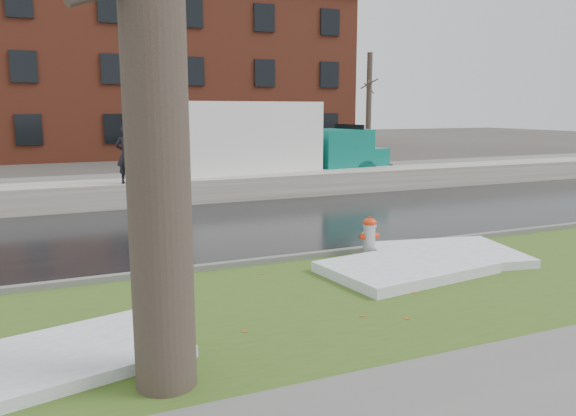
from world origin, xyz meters
name	(u,v)px	position (x,y,z in m)	size (l,w,h in m)	color
ground	(304,277)	(0.00, 0.00, 0.00)	(120.00, 120.00, 0.00)	#47423D
verge	(339,298)	(0.00, -1.25, 0.02)	(60.00, 4.50, 0.04)	#34511B
road	(226,227)	(0.00, 4.50, 0.01)	(60.00, 7.00, 0.03)	black
parking_lot	(160,185)	(0.00, 13.00, 0.01)	(60.00, 9.00, 0.03)	slate
curb	(282,259)	(0.00, 1.00, 0.07)	(60.00, 0.15, 0.14)	slate
snowbank	(186,190)	(0.00, 8.70, 0.38)	(60.00, 1.60, 0.75)	beige
brick_building	(137,76)	(2.00, 30.00, 5.00)	(26.00, 12.00, 10.00)	brown
bg_tree_right	(369,102)	(16.00, 24.00, 3.33)	(1.40, 1.62, 6.50)	brown
fire_hydrant	(369,235)	(1.66, 0.61, 0.47)	(0.39, 0.35, 0.80)	#AAAEB3
box_truck	(271,144)	(3.40, 9.98, 1.65)	(9.44, 3.03, 3.12)	black
worker	(127,155)	(-1.81, 8.10, 1.58)	(0.61, 0.40, 1.67)	black
snow_patch_near	(447,254)	(2.98, -0.10, 0.12)	(2.60, 2.00, 0.16)	white
snow_patch_far	(80,353)	(-3.77, -1.93, 0.11)	(2.20, 1.60, 0.14)	white
snow_patch_side	(406,267)	(1.72, -0.54, 0.13)	(2.80, 1.80, 0.18)	white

